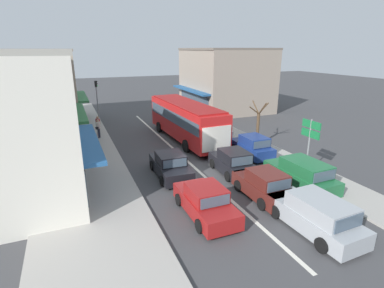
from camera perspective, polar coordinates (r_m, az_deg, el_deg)
The scene contains 22 objects.
ground_plane at distance 19.26m, azimuth 1.33°, elevation -5.24°, with size 140.00×140.00×0.00m, color #3F3F42.
lane_centre_line at distance 22.72m, azimuth -2.76°, elevation -1.60°, with size 0.20×28.00×0.01m, color silver.
sidewalk_left at distance 23.41m, azimuth -20.36°, elevation -1.97°, with size 5.20×44.00×0.14m, color #A39E96.
kerb_right at distance 26.99m, azimuth 8.22°, elevation 1.50°, with size 2.80×44.00×0.12m, color #A39E96.
shopfront_corner_near at distance 17.09m, azimuth -31.94°, elevation 2.27°, with size 7.58×8.07×7.50m.
shopfront_mid_block at distance 25.53m, azimuth -29.12°, elevation 6.34°, with size 7.34×8.62×6.92m.
shopfront_far_end at distance 34.06m, azimuth -27.84°, elevation 9.36°, with size 8.75×8.36×7.51m.
building_right_far at distance 38.94m, azimuth 6.35°, elevation 12.12°, with size 9.71×10.44×7.60m.
city_bus at distance 25.39m, azimuth -1.24°, elevation 4.89°, with size 3.02×10.94×3.23m.
sedan_adjacent_lane_lead at distance 18.46m, azimuth -4.15°, elevation -4.10°, with size 2.02×4.27×1.47m.
sedan_behind_bus_near at distance 14.28m, azimuth 2.57°, elevation -10.94°, with size 1.91×4.20×1.47m.
hatchback_queue_far_back at distance 18.93m, azimuth 7.72°, elevation -3.51°, with size 1.93×3.76×1.54m.
wagon_behind_bus_mid at distance 14.13m, azimuth 22.44°, elevation -12.36°, with size 2.06×4.56×1.58m.
hatchback_queue_gap_filler at distance 16.18m, azimuth 13.56°, elevation -7.66°, with size 1.83×3.70×1.54m.
parked_wagon_kerb_front at distance 18.10m, azimuth 20.17°, elevation -5.39°, with size 2.01×4.53×1.58m.
parked_hatchback_kerb_second at distance 22.22m, azimuth 11.39°, elevation -0.47°, with size 1.83×3.71×1.54m.
parked_wagon_kerb_third at distance 26.73m, azimuth 4.06°, elevation 3.00°, with size 2.02×4.54×1.58m.
traffic_light_downstreet at distance 35.01m, azimuth -17.71°, elevation 9.24°, with size 0.33×0.24×4.20m.
directional_road_sign at distance 18.91m, azimuth 21.60°, elevation 1.72°, with size 0.10×1.40×3.60m.
street_tree_right at distance 24.38m, azimuth 12.45°, elevation 3.59°, with size 1.79×1.89×3.64m.
pedestrian_with_handbag_near at distance 26.91m, azimuth -17.42°, elevation 3.03°, with size 0.45×0.64×1.63m.
pedestrian_browsing_midblock at distance 28.17m, azimuth -17.46°, elevation 3.66°, with size 0.37×0.51×1.63m.
Camera 1 is at (-7.23, -16.20, 7.50)m, focal length 28.00 mm.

